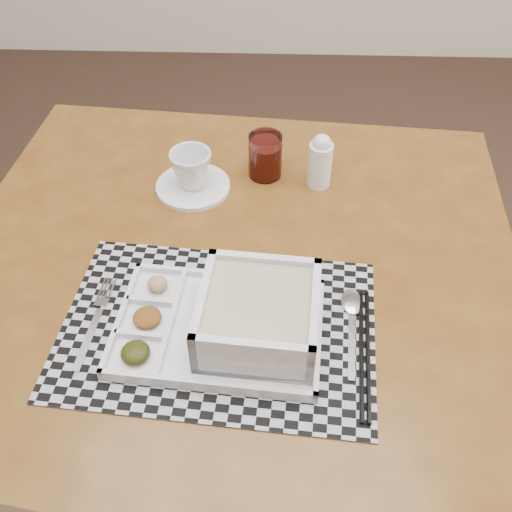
# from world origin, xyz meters

# --- Properties ---
(floor) EXTENTS (5.00, 5.00, 0.00)m
(floor) POSITION_xyz_m (0.00, 0.00, 0.00)
(floor) COLOR #332419
(floor) RESTS_ON ground
(dining_table) EXTENTS (1.09, 1.09, 0.76)m
(dining_table) POSITION_xyz_m (0.03, 0.12, 0.68)
(dining_table) COLOR #51290E
(dining_table) RESTS_ON ground
(placemat) EXTENTS (0.52, 0.38, 0.00)m
(placemat) POSITION_xyz_m (0.02, 0.00, 0.76)
(placemat) COLOR #9A9AA1
(placemat) RESTS_ON dining_table
(serving_tray) EXTENTS (0.34, 0.25, 0.09)m
(serving_tray) POSITION_xyz_m (0.06, -0.01, 0.80)
(serving_tray) COLOR silver
(serving_tray) RESTS_ON placemat
(fork) EXTENTS (0.03, 0.19, 0.00)m
(fork) POSITION_xyz_m (-0.18, 0.01, 0.76)
(fork) COLOR silver
(fork) RESTS_ON placemat
(spoon) EXTENTS (0.04, 0.18, 0.01)m
(spoon) POSITION_xyz_m (0.23, 0.05, 0.76)
(spoon) COLOR silver
(spoon) RESTS_ON placemat
(chopsticks) EXTENTS (0.04, 0.24, 0.01)m
(chopsticks) POSITION_xyz_m (0.24, -0.04, 0.76)
(chopsticks) COLOR black
(chopsticks) RESTS_ON placemat
(saucer) EXTENTS (0.15, 0.15, 0.01)m
(saucer) POSITION_xyz_m (-0.06, 0.35, 0.76)
(saucer) COLOR silver
(saucer) RESTS_ON dining_table
(cup) EXTENTS (0.11, 0.11, 0.08)m
(cup) POSITION_xyz_m (-0.06, 0.35, 0.81)
(cup) COLOR silver
(cup) RESTS_ON saucer
(juice_glass) EXTENTS (0.07, 0.07, 0.09)m
(juice_glass) POSITION_xyz_m (0.08, 0.41, 0.80)
(juice_glass) COLOR white
(juice_glass) RESTS_ON dining_table
(creamer_bottle) EXTENTS (0.05, 0.05, 0.12)m
(creamer_bottle) POSITION_xyz_m (0.19, 0.38, 0.81)
(creamer_bottle) COLOR silver
(creamer_bottle) RESTS_ON dining_table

